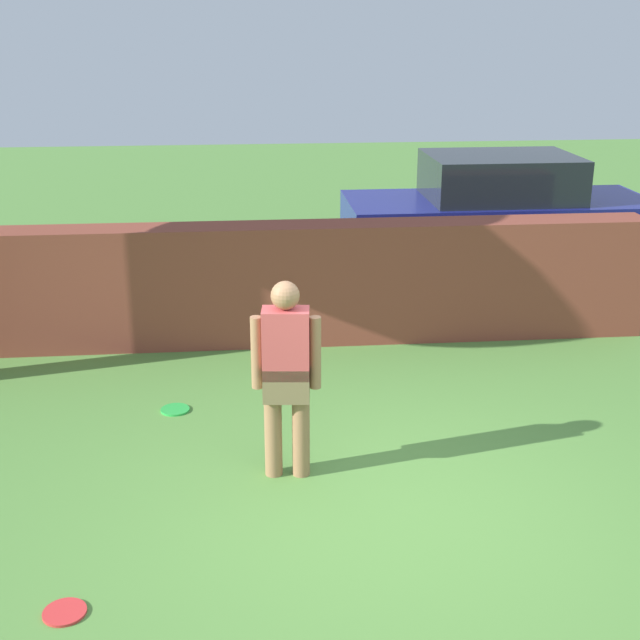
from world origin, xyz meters
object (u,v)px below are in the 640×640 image
person (286,371)px  car (497,217)px  frisbee_red (65,612)px  frisbee_green (175,410)px

person → car: 6.26m
frisbee_red → frisbee_green: bearing=80.3°
person → frisbee_red: size_ratio=6.00×
person → frisbee_red: (-1.47, -1.60, -0.89)m
car → frisbee_green: bearing=43.6°
frisbee_red → car: bearing=55.7°
person → frisbee_green: (-0.98, 1.29, -0.89)m
frisbee_green → frisbee_red: same height
car → frisbee_green: 5.92m
car → person: bearing=58.5°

